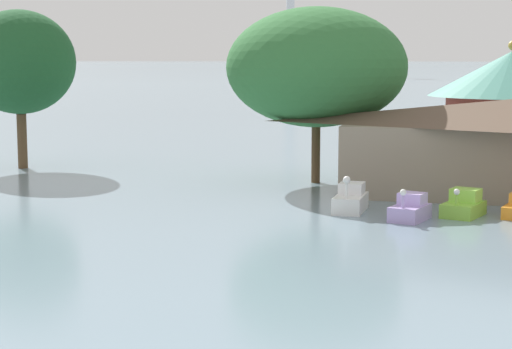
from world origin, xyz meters
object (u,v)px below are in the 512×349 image
Objects in this scene: pedal_boat_lime at (464,205)px; shoreline_tree_mid at (317,67)px; green_roof_pavilion at (511,101)px; pedal_boat_white at (351,200)px; shoreline_tree_tall_left at (19,62)px; pedal_boat_lavender at (410,209)px.

shoreline_tree_mid is at bearing -118.58° from pedal_boat_lime.
pedal_boat_white is at bearing -110.29° from green_roof_pavilion.
pedal_boat_lime is 0.26× the size of shoreline_tree_tall_left.
shoreline_tree_tall_left reaches higher than pedal_boat_white.
green_roof_pavilion is at bearing 18.34° from shoreline_tree_tall_left.
shoreline_tree_tall_left is at bearing -161.66° from green_roof_pavilion.
shoreline_tree_mid is (-3.40, 9.15, 6.21)m from pedal_boat_white.
pedal_boat_lime is at bearing -96.96° from green_roof_pavilion.
green_roof_pavilion is 1.08× the size of shoreline_tree_mid.
pedal_boat_lime is 14.09m from shoreline_tree_mid.
pedal_boat_white reaches higher than pedal_boat_lavender.
shoreline_tree_tall_left is (-28.82, 10.99, 6.49)m from pedal_boat_lime.
pedal_boat_white is 0.25× the size of green_roof_pavilion.
shoreline_tree_tall_left is (-26.48, 12.66, 6.49)m from pedal_boat_lavender.
pedal_boat_lavender is 0.91× the size of pedal_boat_lime.
pedal_boat_lavender is 14.02m from shoreline_tree_mid.
pedal_boat_white reaches higher than pedal_boat_lime.
shoreline_tree_tall_left reaches higher than shoreline_tree_mid.
pedal_boat_white is 11.57m from shoreline_tree_mid.
green_roof_pavilion is (2.61, 21.40, 3.86)m from pedal_boat_lime.
pedal_boat_lavender is 0.24× the size of shoreline_tree_mid.
shoreline_tree_mid reaches higher than pedal_boat_white.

